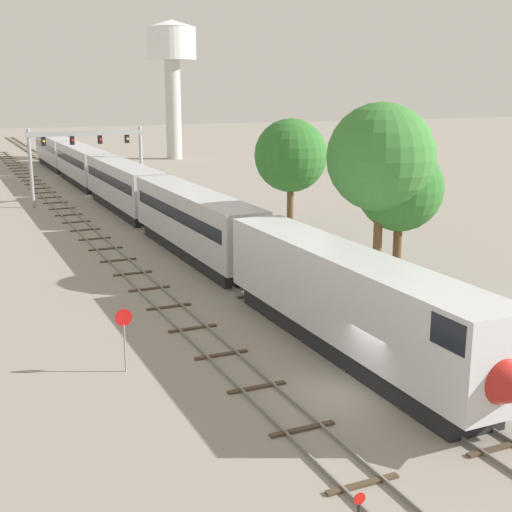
# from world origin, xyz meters

# --- Properties ---
(ground_plane) EXTENTS (400.00, 400.00, 0.00)m
(ground_plane) POSITION_xyz_m (0.00, 0.00, 0.00)
(ground_plane) COLOR gray
(track_main) EXTENTS (2.60, 200.00, 0.16)m
(track_main) POSITION_xyz_m (2.00, 60.00, 0.07)
(track_main) COLOR slate
(track_main) RESTS_ON ground
(track_near) EXTENTS (2.60, 160.00, 0.16)m
(track_near) POSITION_xyz_m (-3.50, 40.00, 0.07)
(track_near) COLOR slate
(track_near) RESTS_ON ground
(passenger_train) EXTENTS (3.04, 105.93, 4.80)m
(passenger_train) POSITION_xyz_m (2.00, 46.65, 2.61)
(passenger_train) COLOR silver
(passenger_train) RESTS_ON ground
(signal_gantry) EXTENTS (12.10, 0.49, 8.03)m
(signal_gantry) POSITION_xyz_m (-0.25, 52.02, 5.88)
(signal_gantry) COLOR #999BA0
(signal_gantry) RESTS_ON ground
(water_tower) EXTENTS (8.25, 8.25, 22.88)m
(water_tower) POSITION_xyz_m (22.84, 94.08, 17.30)
(water_tower) COLOR beige
(water_tower) RESTS_ON ground
(stop_sign) EXTENTS (0.76, 0.08, 2.88)m
(stop_sign) POSITION_xyz_m (-8.00, 5.98, 1.87)
(stop_sign) COLOR gray
(stop_sign) RESTS_ON ground
(trackside_tree_left) EXTENTS (6.72, 6.72, 11.29)m
(trackside_tree_left) POSITION_xyz_m (10.21, 13.71, 7.91)
(trackside_tree_left) COLOR brown
(trackside_tree_left) RESTS_ON ground
(trackside_tree_mid) EXTENTS (6.16, 6.16, 9.60)m
(trackside_tree_mid) POSITION_xyz_m (12.52, 30.30, 6.50)
(trackside_tree_mid) COLOR brown
(trackside_tree_mid) RESTS_ON ground
(trackside_tree_right) EXTENTS (5.48, 5.48, 8.66)m
(trackside_tree_right) POSITION_xyz_m (11.82, 13.82, 5.90)
(trackside_tree_right) COLOR brown
(trackside_tree_right) RESTS_ON ground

